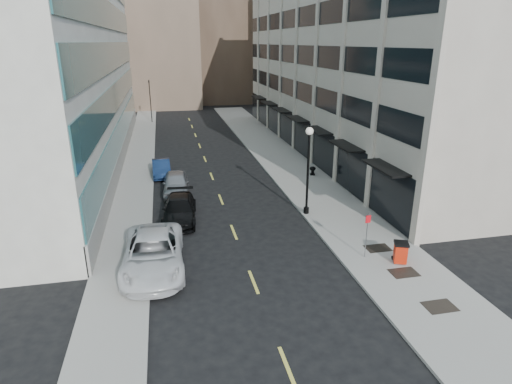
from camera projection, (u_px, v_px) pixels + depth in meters
name	position (u px, v px, depth m)	size (l,w,h in m)	color
ground	(263.00, 305.00, 19.31)	(160.00, 160.00, 0.00)	black
sidewalk_right	(293.00, 170.00, 39.22)	(5.00, 80.00, 0.15)	#9A968C
sidewalk_left	(136.00, 180.00, 36.43)	(3.00, 80.00, 0.15)	#9A968C
building_right	(363.00, 64.00, 44.58)	(15.30, 46.50, 18.25)	beige
building_left	(19.00, 57.00, 37.71)	(16.14, 46.00, 20.00)	white
skyline_tan_near	(156.00, 25.00, 76.56)	(14.00, 18.00, 28.00)	#7C6351
skyline_brown	(219.00, 10.00, 81.63)	(12.00, 16.00, 34.00)	brown
skyline_tan_far	(106.00, 43.00, 84.78)	(12.00, 14.00, 22.00)	#7C6351
skyline_stone	(277.00, 49.00, 80.42)	(10.00, 14.00, 20.00)	beige
grate_near	(440.00, 306.00, 18.93)	(1.40, 1.00, 0.01)	black
grate_mid	(404.00, 273.00, 21.69)	(1.40, 1.00, 0.01)	black
grate_far	(378.00, 248.00, 24.27)	(1.40, 1.00, 0.01)	black
road_centerline	(216.00, 187.00, 34.98)	(0.15, 68.20, 0.01)	#D8CC4C
traffic_signal	(149.00, 83.00, 60.57)	(0.66, 0.66, 6.98)	black
car_white_van	(153.00, 254.00, 22.00)	(3.07, 6.66, 1.85)	silver
car_black_pickup	(179.00, 210.00, 28.20)	(2.15, 5.30, 1.54)	black
car_silver_sedan	(176.00, 183.00, 33.21)	(1.98, 4.91, 1.67)	gray
car_blue_sedan	(161.00, 168.00, 37.61)	(1.51, 4.33, 1.43)	navy
trash_bin	(401.00, 252.00, 22.52)	(0.93, 0.93, 1.16)	red
lamppost	(308.00, 163.00, 28.07)	(0.50, 0.50, 6.06)	black
sign_post	(367.00, 229.00, 22.74)	(0.31, 0.07, 2.62)	slate
urn_planter	(313.00, 170.00, 37.51)	(0.55, 0.55, 0.76)	black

